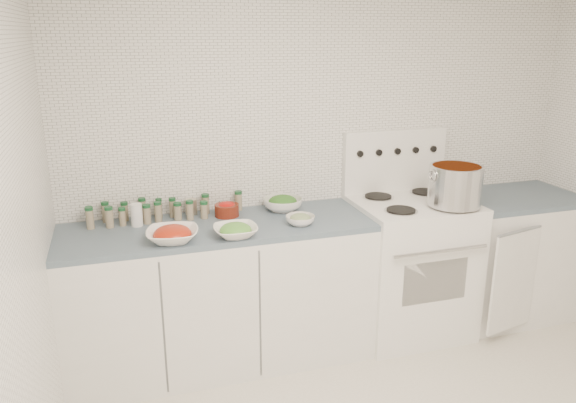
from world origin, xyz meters
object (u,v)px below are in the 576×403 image
object	(u,v)px
stock_pot	(455,184)
bowl_tomato	(172,234)
stove	(409,262)
bowl_snowpea	(236,230)

from	to	relation	value
stock_pot	bowl_tomato	size ratio (longest dim) A/B	1.08
stove	bowl_snowpea	distance (m)	1.33
stove	stock_pot	bearing A→B (deg)	-44.98
stove	bowl_tomato	xyz separation A→B (m)	(-1.59, -0.19, 0.44)
stock_pot	bowl_snowpea	world-z (taller)	stock_pot
bowl_tomato	stove	bearing A→B (deg)	6.75
stove	bowl_tomato	bearing A→B (deg)	-173.25
bowl_tomato	bowl_snowpea	world-z (taller)	bowl_tomato
bowl_snowpea	stove	bearing A→B (deg)	9.86
bowl_tomato	bowl_snowpea	size ratio (longest dim) A/B	1.31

